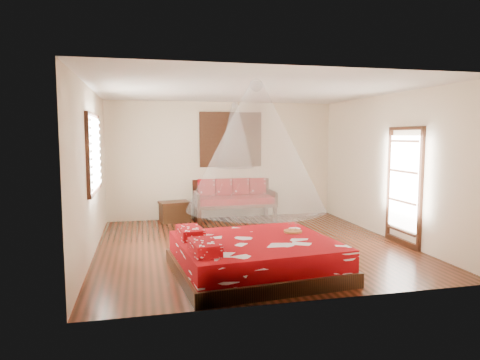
{
  "coord_description": "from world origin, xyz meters",
  "views": [
    {
      "loc": [
        -1.93,
        -7.45,
        2.01
      ],
      "look_at": [
        -0.09,
        0.5,
        1.15
      ],
      "focal_mm": 32.0,
      "sensor_mm": 36.0,
      "label": 1
    }
  ],
  "objects": [
    {
      "name": "storage_chest",
      "position": [
        -1.21,
        2.45,
        0.24
      ],
      "size": [
        0.76,
        0.61,
        0.47
      ],
      "rotation": [
        0.0,
        0.0,
        0.18
      ],
      "color": "black",
      "rests_on": "floor"
    },
    {
      "name": "wine_tray",
      "position": [
        0.34,
        -1.27,
        0.56
      ],
      "size": [
        0.28,
        0.28,
        0.23
      ],
      "rotation": [
        0.0,
        0.0,
        -0.35
      ],
      "color": "brown",
      "rests_on": "bed"
    },
    {
      "name": "mosquito_net_daybed",
      "position": [
        0.19,
        2.25,
        2.0
      ],
      "size": [
        0.84,
        0.84,
        1.5
      ],
      "primitive_type": "cone",
      "color": "white",
      "rests_on": "ceiling"
    },
    {
      "name": "shutter_panel",
      "position": [
        0.19,
        2.72,
        1.9
      ],
      "size": [
        1.52,
        0.06,
        1.32
      ],
      "color": "black",
      "rests_on": "wall_back"
    },
    {
      "name": "bed",
      "position": [
        -0.37,
        -1.6,
        0.25
      ],
      "size": [
        2.47,
        2.27,
        0.65
      ],
      "rotation": [
        0.0,
        0.0,
        0.1
      ],
      "color": "black",
      "rests_on": "floor"
    },
    {
      "name": "window_left",
      "position": [
        -2.71,
        0.2,
        1.7
      ],
      "size": [
        0.1,
        1.74,
        1.34
      ],
      "color": "black",
      "rests_on": "wall_left"
    },
    {
      "name": "daybed",
      "position": [
        0.19,
        2.39,
        0.52
      ],
      "size": [
        1.89,
        0.84,
        0.97
      ],
      "color": "black",
      "rests_on": "floor"
    },
    {
      "name": "room",
      "position": [
        0.0,
        0.0,
        1.4
      ],
      "size": [
        5.54,
        5.54,
        2.84
      ],
      "color": "black",
      "rests_on": "ground"
    },
    {
      "name": "mosquito_net_main",
      "position": [
        -0.35,
        -1.6,
        1.85
      ],
      "size": [
        2.0,
        2.0,
        1.8
      ],
      "primitive_type": "cone",
      "color": "white",
      "rests_on": "ceiling"
    },
    {
      "name": "glazed_door",
      "position": [
        2.72,
        -0.6,
        1.07
      ],
      "size": [
        0.08,
        1.02,
        2.16
      ],
      "color": "black",
      "rests_on": "floor"
    }
  ]
}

